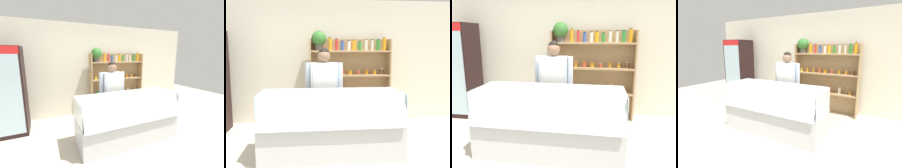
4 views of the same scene
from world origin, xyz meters
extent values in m
plane|color=beige|center=(0.00, 0.00, 0.00)|extent=(12.00, 12.00, 0.00)
cube|color=silver|center=(0.00, 2.06, 1.35)|extent=(6.80, 0.10, 2.70)
cube|color=black|center=(-2.23, 1.47, 1.00)|extent=(0.71, 0.63, 2.00)
cylinder|color=orange|center=(-2.31, 1.22, 0.34)|extent=(0.06, 0.06, 0.19)
cylinder|color=silver|center=(-2.16, 1.22, 0.35)|extent=(0.06, 0.06, 0.20)
cylinder|color=purple|center=(-2.01, 1.22, 0.34)|extent=(0.06, 0.06, 0.18)
cylinder|color=#3356B2|center=(-2.16, 1.22, 0.86)|extent=(0.06, 0.06, 0.16)
cylinder|color=silver|center=(-2.01, 1.22, 0.89)|extent=(0.05, 0.05, 0.21)
cylinder|color=silver|center=(-2.04, 1.22, 1.39)|extent=(0.06, 0.06, 0.16)
cube|color=tan|center=(0.63, 1.88, 0.92)|extent=(1.73, 0.02, 1.85)
cube|color=tan|center=(-0.22, 1.74, 0.92)|extent=(0.03, 0.28, 1.85)
cube|color=tan|center=(1.48, 1.74, 0.92)|extent=(0.03, 0.28, 1.85)
cube|color=tan|center=(0.63, 1.74, 0.55)|extent=(1.67, 0.28, 0.04)
cube|color=tan|center=(0.63, 1.74, 1.07)|extent=(1.67, 0.28, 0.04)
cube|color=tan|center=(0.63, 1.74, 1.59)|extent=(1.67, 0.28, 0.04)
cylinder|color=#4C4742|center=(-0.04, 1.74, 1.66)|extent=(0.18, 0.18, 0.11)
sphere|color=#35732D|center=(-0.04, 1.74, 1.85)|extent=(0.32, 0.32, 0.32)
cylinder|color=orange|center=(0.20, 1.71, 1.74)|extent=(0.07, 0.07, 0.26)
cylinder|color=black|center=(0.20, 1.74, 1.87)|extent=(0.04, 0.04, 0.02)
cylinder|color=red|center=(0.33, 1.72, 1.72)|extent=(0.06, 0.06, 0.23)
cylinder|color=black|center=(0.33, 1.74, 1.85)|extent=(0.04, 0.04, 0.02)
cylinder|color=#3356B2|center=(0.46, 1.76, 1.70)|extent=(0.07, 0.07, 0.19)
cylinder|color=black|center=(0.46, 1.74, 1.80)|extent=(0.04, 0.04, 0.02)
cylinder|color=silver|center=(0.59, 1.73, 1.70)|extent=(0.07, 0.07, 0.19)
cylinder|color=black|center=(0.59, 1.74, 1.81)|extent=(0.05, 0.05, 0.02)
cylinder|color=orange|center=(0.71, 1.73, 1.71)|extent=(0.07, 0.07, 0.21)
cylinder|color=black|center=(0.71, 1.74, 1.82)|extent=(0.05, 0.05, 0.02)
cylinder|color=#2D8C38|center=(0.84, 1.75, 1.70)|extent=(0.07, 0.07, 0.18)
cylinder|color=black|center=(0.84, 1.74, 1.80)|extent=(0.04, 0.04, 0.02)
cylinder|color=silver|center=(0.97, 1.75, 1.72)|extent=(0.07, 0.07, 0.22)
cylinder|color=black|center=(0.97, 1.74, 1.83)|extent=(0.04, 0.04, 0.02)
cylinder|color=silver|center=(1.11, 1.77, 1.72)|extent=(0.06, 0.06, 0.22)
cylinder|color=black|center=(1.11, 1.74, 1.84)|extent=(0.04, 0.04, 0.02)
cylinder|color=#2D8C38|center=(1.24, 1.75, 1.72)|extent=(0.07, 0.07, 0.23)
cylinder|color=black|center=(1.24, 1.74, 1.84)|extent=(0.05, 0.05, 0.02)
cylinder|color=orange|center=(1.36, 1.72, 1.74)|extent=(0.07, 0.07, 0.26)
cylinder|color=black|center=(1.36, 1.74, 1.87)|extent=(0.05, 0.05, 0.02)
cylinder|color=yellow|center=(-0.07, 1.74, 1.13)|extent=(0.07, 0.07, 0.09)
cylinder|color=gold|center=(-0.07, 1.74, 1.18)|extent=(0.07, 0.07, 0.01)
cylinder|color=orange|center=(0.11, 1.74, 1.14)|extent=(0.07, 0.07, 0.10)
cylinder|color=gold|center=(0.11, 1.74, 1.20)|extent=(0.07, 0.07, 0.01)
cylinder|color=orange|center=(0.28, 1.75, 1.14)|extent=(0.06, 0.06, 0.11)
cylinder|color=silver|center=(0.28, 1.74, 1.20)|extent=(0.07, 0.07, 0.01)
cylinder|color=#BF4C2D|center=(0.46, 1.74, 1.15)|extent=(0.08, 0.08, 0.11)
cylinder|color=gold|center=(0.46, 1.74, 1.21)|extent=(0.08, 0.08, 0.01)
cylinder|color=orange|center=(0.63, 1.75, 1.13)|extent=(0.09, 0.09, 0.09)
cylinder|color=gold|center=(0.63, 1.74, 1.18)|extent=(0.09, 0.09, 0.01)
cylinder|color=#BF4C2D|center=(0.80, 1.73, 1.13)|extent=(0.06, 0.06, 0.09)
cylinder|color=silver|center=(0.80, 1.74, 1.18)|extent=(0.07, 0.07, 0.01)
cylinder|color=orange|center=(0.99, 1.75, 1.13)|extent=(0.07, 0.07, 0.09)
cylinder|color=gold|center=(0.99, 1.74, 1.19)|extent=(0.07, 0.07, 0.01)
cylinder|color=orange|center=(1.17, 1.75, 1.14)|extent=(0.07, 0.07, 0.09)
cylinder|color=silver|center=(1.17, 1.74, 1.19)|extent=(0.07, 0.07, 0.01)
cylinder|color=brown|center=(1.33, 1.74, 1.15)|extent=(0.08, 0.08, 0.11)
cylinder|color=silver|center=(1.33, 1.74, 1.21)|extent=(0.08, 0.08, 0.01)
cube|color=#2D8C38|center=(-0.03, 1.74, 0.66)|extent=(0.06, 0.04, 0.17)
cube|color=purple|center=(0.23, 1.74, 0.64)|extent=(0.07, 0.05, 0.14)
cube|color=purple|center=(0.50, 1.74, 0.63)|extent=(0.05, 0.04, 0.12)
cube|color=red|center=(0.76, 1.74, 0.64)|extent=(0.08, 0.04, 0.14)
cube|color=silver|center=(1.03, 1.74, 0.65)|extent=(0.07, 0.04, 0.16)
cube|color=#9E6623|center=(1.29, 1.74, 0.63)|extent=(0.06, 0.04, 0.12)
cube|color=silver|center=(0.09, 0.13, 0.28)|extent=(2.13, 0.75, 0.55)
cube|color=white|center=(0.09, 0.13, 0.57)|extent=(2.07, 0.69, 0.03)
cube|color=silver|center=(0.09, -0.22, 0.78)|extent=(2.09, 0.16, 0.47)
cube|color=silver|center=(0.09, 0.18, 1.00)|extent=(2.09, 0.59, 0.01)
cube|color=silver|center=(-0.97, 0.13, 0.78)|extent=(0.01, 0.71, 0.45)
cube|color=silver|center=(1.14, 0.13, 0.78)|extent=(0.01, 0.71, 0.45)
cube|color=tan|center=(-0.80, 0.22, 0.61)|extent=(0.16, 0.13, 0.05)
cube|color=white|center=(-0.80, 0.00, 0.61)|extent=(0.05, 0.03, 0.02)
cube|color=beige|center=(-0.58, 0.22, 0.61)|extent=(0.17, 0.12, 0.05)
cube|color=white|center=(-0.58, 0.00, 0.61)|extent=(0.05, 0.03, 0.02)
cube|color=tan|center=(-0.36, 0.22, 0.61)|extent=(0.17, 0.14, 0.04)
cube|color=white|center=(-0.36, 0.00, 0.61)|extent=(0.05, 0.03, 0.02)
cube|color=tan|center=(-0.13, 0.22, 0.61)|extent=(0.17, 0.13, 0.05)
cube|color=white|center=(-0.13, 0.00, 0.61)|extent=(0.05, 0.03, 0.02)
cube|color=tan|center=(0.09, 0.22, 0.61)|extent=(0.17, 0.13, 0.06)
cube|color=white|center=(0.09, 0.00, 0.61)|extent=(0.05, 0.03, 0.02)
cube|color=beige|center=(0.31, 0.22, 0.61)|extent=(0.17, 0.15, 0.05)
cube|color=white|center=(0.31, 0.00, 0.61)|extent=(0.05, 0.03, 0.02)
cube|color=tan|center=(0.54, 0.22, 0.61)|extent=(0.16, 0.11, 0.06)
cube|color=white|center=(0.54, 0.00, 0.61)|extent=(0.05, 0.03, 0.02)
cube|color=tan|center=(0.76, 0.22, 0.61)|extent=(0.16, 0.12, 0.06)
cube|color=white|center=(0.76, 0.00, 0.61)|extent=(0.05, 0.03, 0.02)
cube|color=tan|center=(0.98, 0.22, 0.61)|extent=(0.16, 0.13, 0.06)
cube|color=white|center=(0.98, 0.00, 0.61)|extent=(0.05, 0.03, 0.02)
cylinder|color=#C1706B|center=(-0.80, 0.02, 0.64)|extent=(0.20, 0.14, 0.12)
cylinder|color=#A35B4C|center=(-0.58, 0.02, 0.65)|extent=(0.15, 0.14, 0.14)
cylinder|color=white|center=(0.62, 0.04, 0.68)|extent=(0.07, 0.07, 0.19)
cylinder|color=white|center=(0.72, 0.04, 0.68)|extent=(0.07, 0.07, 0.20)
cylinder|color=#4C4233|center=(-0.09, 0.78, 0.38)|extent=(0.13, 0.13, 0.77)
cylinder|color=#4C4233|center=(0.12, 0.78, 0.38)|extent=(0.13, 0.13, 0.77)
cube|color=silver|center=(0.02, 0.78, 1.08)|extent=(0.46, 0.24, 0.63)
cube|color=white|center=(0.02, 0.65, 0.75)|extent=(0.39, 0.01, 1.18)
cylinder|color=silver|center=(-0.27, 0.78, 1.12)|extent=(0.09, 0.09, 0.57)
cylinder|color=silver|center=(0.30, 0.78, 1.12)|extent=(0.09, 0.09, 0.57)
sphere|color=#8C664C|center=(0.02, 0.78, 1.51)|extent=(0.22, 0.22, 0.22)
sphere|color=black|center=(0.02, 0.79, 1.57)|extent=(0.18, 0.18, 0.18)
camera|label=1|loc=(-1.46, -2.45, 1.81)|focal=24.00mm
camera|label=2|loc=(-0.21, -3.55, 1.64)|focal=40.00mm
camera|label=3|loc=(0.79, -2.81, 1.75)|focal=35.00mm
camera|label=4|loc=(2.09, -2.74, 1.73)|focal=28.00mm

